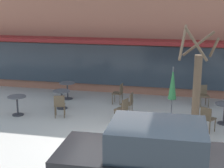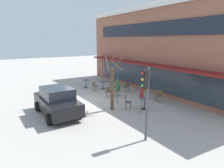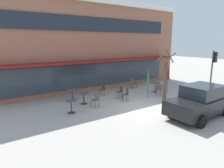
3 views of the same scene
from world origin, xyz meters
name	(u,v)px [view 2 (image 2 of 3)]	position (x,y,z in m)	size (l,w,h in m)	color
ground_plane	(85,102)	(0.00, 0.00, 0.00)	(80.00, 80.00, 0.00)	#ADA8A0
building_facade	(178,48)	(0.00, 9.97, 3.77)	(18.58, 9.10, 7.53)	#935B47
cafe_table_near_wall	(103,84)	(-2.75, 3.16, 0.52)	(0.70, 0.70, 0.76)	#333338
cafe_table_streetside	(114,82)	(-2.98, 4.51, 0.52)	(0.70, 0.70, 0.76)	#333338
cafe_table_by_tree	(86,82)	(-4.13, 2.01, 0.52)	(0.70, 0.70, 0.76)	#333338
cafe_table_mid_patio	(145,102)	(3.59, 2.74, 0.52)	(0.70, 0.70, 0.76)	#333338
patio_umbrella_green_folded	(142,89)	(4.15, 1.97, 1.63)	(0.28, 0.28, 2.20)	#4C4C51
patio_umbrella_cream_folded	(117,82)	(1.74, 1.78, 1.63)	(0.28, 0.28, 2.20)	#4C4C51
cafe_chair_0	(109,91)	(-0.01, 2.12, 0.53)	(0.52, 0.52, 0.89)	brown
cafe_chair_1	(159,95)	(2.91, 4.74, 0.53)	(0.51, 0.51, 0.89)	brown
cafe_chair_2	(127,101)	(2.94, 1.77, 0.53)	(0.56, 0.56, 0.89)	brown
cafe_chair_3	(117,90)	(0.08, 2.91, 0.53)	(0.43, 0.43, 0.89)	brown
cafe_chair_4	(95,86)	(-2.44, 2.11, 0.53)	(0.50, 0.50, 0.89)	brown
cafe_chair_5	(126,87)	(-0.58, 4.28, 0.53)	(0.44, 0.44, 0.89)	brown
parked_sedan	(57,101)	(1.51, -2.52, 0.88)	(4.24, 2.09, 1.76)	black
street_tree	(112,85)	(2.50, 0.86, 1.66)	(1.13, 1.06, 3.63)	brown
traffic_light_pole	(146,93)	(6.86, -0.15, 2.30)	(0.26, 0.44, 3.40)	#47474C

